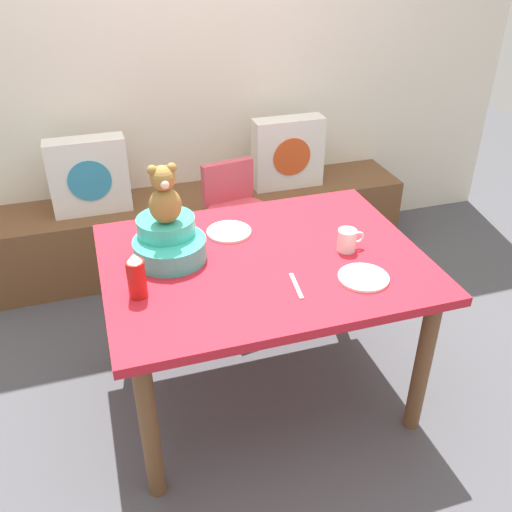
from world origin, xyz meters
TOP-DOWN VIEW (x-y plane):
  - ground_plane at (0.00, 0.00)m, footprint 8.00×8.00m
  - back_wall at (0.00, 1.52)m, footprint 4.40×0.10m
  - window_bench at (0.00, 1.25)m, footprint 2.60×0.44m
  - pillow_floral_left at (-0.64, 1.23)m, footprint 0.44×0.15m
  - pillow_floral_right at (0.56, 1.23)m, footprint 0.44×0.15m
  - dining_table at (0.00, 0.00)m, footprint 1.32×1.00m
  - highchair at (0.12, 0.82)m, footprint 0.37×0.49m
  - infant_seat_teal at (-0.37, 0.13)m, footprint 0.30×0.33m
  - teddy_bear at (-0.37, 0.13)m, footprint 0.13×0.12m
  - ketchup_bottle at (-0.53, -0.12)m, footprint 0.07×0.07m
  - coffee_mug at (0.36, -0.04)m, footprint 0.12×0.08m
  - dinner_plate_near at (0.33, -0.27)m, footprint 0.20×0.20m
  - dinner_plate_far at (-0.08, 0.25)m, footprint 0.20×0.20m
  - table_fork at (0.06, -0.24)m, footprint 0.04×0.17m

SIDE VIEW (x-z plane):
  - ground_plane at x=0.00m, z-range 0.00..0.00m
  - window_bench at x=0.00m, z-range 0.00..0.46m
  - highchair at x=0.12m, z-range 0.13..0.92m
  - dining_table at x=0.00m, z-range 0.27..1.01m
  - pillow_floral_left at x=-0.64m, z-range 0.46..0.90m
  - pillow_floral_right at x=0.56m, z-range 0.46..0.90m
  - table_fork at x=0.06m, z-range 0.74..0.75m
  - dinner_plate_near at x=0.33m, z-range 0.74..0.75m
  - dinner_plate_far at x=-0.08m, z-range 0.74..0.75m
  - coffee_mug at x=0.36m, z-range 0.74..0.84m
  - infant_seat_teal at x=-0.37m, z-range 0.73..0.89m
  - ketchup_bottle at x=-0.53m, z-range 0.73..0.92m
  - teddy_bear at x=-0.37m, z-range 0.89..1.14m
  - back_wall at x=0.00m, z-range 0.00..2.60m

